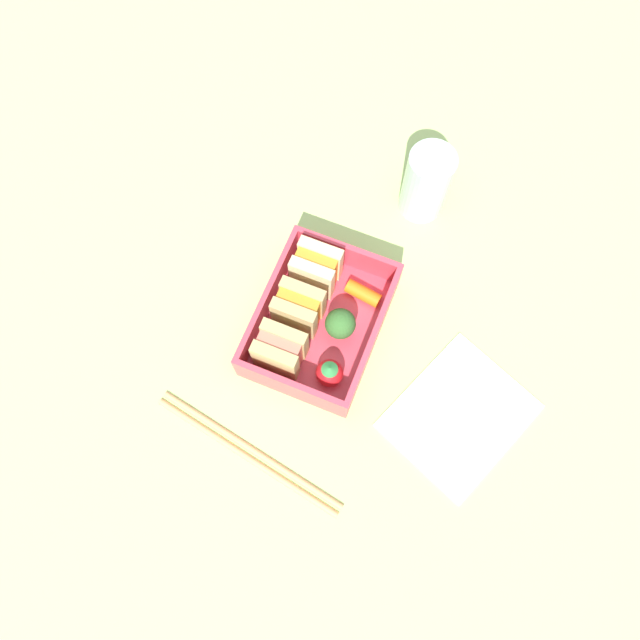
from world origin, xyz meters
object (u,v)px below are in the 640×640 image
sandwich_center (316,268)px  carrot_stick_far_left (363,293)px  chopstick_pair (249,452)px  broccoli_floret (342,321)px  drinking_glass (426,183)px  sandwich_left (280,350)px  sandwich_center_left (299,308)px  folded_napkin (459,415)px  strawberry_far_left (329,373)px

sandwich_center → carrot_stick_far_left: size_ratio=1.39×
carrot_stick_far_left → chopstick_pair: size_ratio=0.18×
broccoli_floret → drinking_glass: bearing=-9.1°
chopstick_pair → drinking_glass: (33.69, -6.85, 4.31)cm
sandwich_left → sandwich_center: bearing=0.0°
sandwich_center_left → chopstick_pair: size_ratio=0.25×
carrot_stick_far_left → drinking_glass: (13.73, -2.06, 2.68)cm
sandwich_center → drinking_glass: 15.63cm
broccoli_floret → folded_napkin: bearing=-104.8°
sandwich_center_left → carrot_stick_far_left: 7.53cm
carrot_stick_far_left → strawberry_far_left: bearing=179.7°
strawberry_far_left → sandwich_center_left: bearing=47.7°
folded_napkin → drinking_glass: bearing=28.3°
sandwich_left → drinking_glass: (23.39, -7.53, 0.76)cm
sandwich_center → drinking_glass: bearing=-28.8°
broccoli_floret → carrot_stick_far_left: broccoli_floret is taller
sandwich_center_left → chopstick_pair: bearing=-177.4°
carrot_stick_far_left → drinking_glass: bearing=-8.5°
drinking_glass → folded_napkin: 25.41cm
carrot_stick_far_left → folded_napkin: 16.31cm
strawberry_far_left → folded_napkin: strawberry_far_left is taller
carrot_stick_far_left → broccoli_floret: bearing=169.3°
drinking_glass → sandwich_center: bearing=151.2°
drinking_glass → sandwich_center_left: bearing=157.9°
broccoli_floret → sandwich_center: bearing=46.1°
sandwich_left → chopstick_pair: sandwich_left is taller
drinking_glass → sandwich_left: bearing=162.1°
sandwich_left → carrot_stick_far_left: (9.66, -5.47, -1.92)cm
sandwich_center_left → drinking_glass: bearing=-22.1°
sandwich_center_left → sandwich_center: (4.85, 0.00, 0.00)cm
sandwich_left → sandwich_center_left: size_ratio=1.00×
sandwich_left → sandwich_center_left: (4.85, 0.00, 0.00)cm
sandwich_center → strawberry_far_left: size_ratio=1.56×
sandwich_center_left → carrot_stick_far_left: size_ratio=1.39×
sandwich_center_left → sandwich_center: same height
carrot_stick_far_left → folded_napkin: (-8.30, -13.92, -1.78)cm
sandwich_left → strawberry_far_left: 5.54cm
sandwich_left → chopstick_pair: bearing=-176.2°
broccoli_floret → folded_napkin: (-3.89, -14.76, -3.66)cm
sandwich_left → carrot_stick_far_left: size_ratio=1.39×
sandwich_left → strawberry_far_left: bearing=-90.8°
sandwich_left → sandwich_center: (9.71, 0.00, 0.00)cm
broccoli_floret → sandwich_center_left: bearing=94.9°
chopstick_pair → sandwich_center_left: bearing=2.6°
sandwich_center_left → broccoli_floret: (0.39, -4.63, -0.04)cm
sandwich_center_left → drinking_glass: (18.53, -7.53, 0.76)cm
broccoli_floret → folded_napkin: size_ratio=0.31×
sandwich_center → folded_napkin: 21.44cm
chopstick_pair → folded_napkin: 22.05cm
sandwich_center_left → drinking_glass: size_ratio=0.58×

